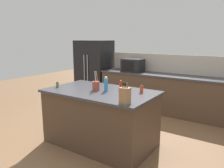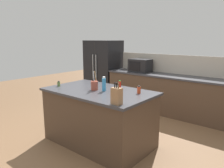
% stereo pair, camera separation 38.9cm
% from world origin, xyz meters
% --- Properties ---
extents(ground_plane, '(14.00, 14.00, 0.00)m').
position_xyz_m(ground_plane, '(0.00, 0.00, 0.00)').
color(ground_plane, brown).
extents(back_counter_run, '(3.35, 0.66, 0.94)m').
position_xyz_m(back_counter_run, '(0.30, 2.20, 0.47)').
color(back_counter_run, '#4C3828').
rests_on(back_counter_run, ground_plane).
extents(wall_backsplash, '(3.31, 0.03, 0.46)m').
position_xyz_m(wall_backsplash, '(0.30, 2.52, 1.17)').
color(wall_backsplash, '#B2A899').
rests_on(wall_backsplash, back_counter_run).
extents(kitchen_island, '(1.83, 1.07, 0.94)m').
position_xyz_m(kitchen_island, '(0.00, 0.00, 0.47)').
color(kitchen_island, '#4C3828').
rests_on(kitchen_island, ground_plane).
extents(refrigerator, '(0.98, 0.75, 1.73)m').
position_xyz_m(refrigerator, '(-1.91, 2.25, 0.87)').
color(refrigerator, black).
rests_on(refrigerator, ground_plane).
extents(microwave, '(0.53, 0.39, 0.33)m').
position_xyz_m(microwave, '(-0.58, 2.20, 1.11)').
color(microwave, black).
rests_on(microwave, back_counter_run).
extents(knife_block, '(0.14, 0.11, 0.29)m').
position_xyz_m(knife_block, '(0.73, -0.43, 1.05)').
color(knife_block, '#936B47').
rests_on(knife_block, kitchen_island).
extents(utensil_crock, '(0.12, 0.12, 0.32)m').
position_xyz_m(utensil_crock, '(-0.07, -0.02, 1.02)').
color(utensil_crock, brown).
rests_on(utensil_crock, kitchen_island).
extents(spice_jar_paprika, '(0.06, 0.06, 0.12)m').
position_xyz_m(spice_jar_paprika, '(0.63, 0.24, 1.00)').
color(spice_jar_paprika, '#B73D1E').
rests_on(spice_jar_paprika, kitchen_island).
extents(dish_soap_bottle, '(0.06, 0.06, 0.24)m').
position_xyz_m(dish_soap_bottle, '(0.10, 0.02, 1.05)').
color(dish_soap_bottle, '#3384BC').
rests_on(dish_soap_bottle, kitchen_island).
extents(spice_jar_oregano, '(0.05, 0.05, 0.10)m').
position_xyz_m(spice_jar_oregano, '(-0.77, -0.23, 0.98)').
color(spice_jar_oregano, '#567038').
rests_on(spice_jar_oregano, kitchen_island).
extents(hot_sauce_bottle, '(0.04, 0.04, 0.15)m').
position_xyz_m(hot_sauce_bottle, '(0.21, 0.30, 1.01)').
color(hot_sauce_bottle, red).
rests_on(hot_sauce_bottle, kitchen_island).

